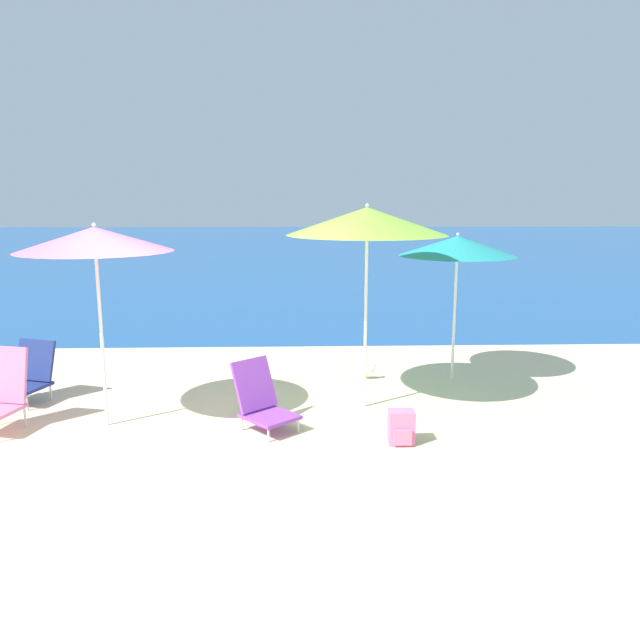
# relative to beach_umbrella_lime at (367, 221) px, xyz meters

# --- Properties ---
(ground_plane) EXTENTS (60.00, 60.00, 0.00)m
(ground_plane) POSITION_rel_beach_umbrella_lime_xyz_m (-1.67, -1.74, -2.14)
(ground_plane) COLOR beige
(sea_water) EXTENTS (60.00, 40.00, 0.01)m
(sea_water) POSITION_rel_beach_umbrella_lime_xyz_m (-1.67, 22.97, -2.14)
(sea_water) COLOR #1E5699
(sea_water) RESTS_ON ground
(beach_umbrella_lime) EXTENTS (1.80, 1.80, 2.34)m
(beach_umbrella_lime) POSITION_rel_beach_umbrella_lime_xyz_m (0.00, 0.00, 0.00)
(beach_umbrella_lime) COLOR white
(beach_umbrella_lime) RESTS_ON ground
(beach_umbrella_pink) EXTENTS (1.57, 1.57, 2.15)m
(beach_umbrella_pink) POSITION_rel_beach_umbrella_lime_xyz_m (-2.82, -0.51, -0.16)
(beach_umbrella_pink) COLOR white
(beach_umbrella_pink) RESTS_ON ground
(beach_umbrella_teal) EXTENTS (1.50, 1.50, 1.96)m
(beach_umbrella_teal) POSITION_rel_beach_umbrella_lime_xyz_m (1.28, 1.03, -0.36)
(beach_umbrella_teal) COLOR white
(beach_umbrella_teal) RESTS_ON ground
(beach_chair_purple) EXTENTS (0.76, 0.78, 0.72)m
(beach_chair_purple) POSITION_rel_beach_umbrella_lime_xyz_m (-1.16, -0.65, -1.83)
(beach_chair_purple) COLOR silver
(beach_chair_purple) RESTS_ON ground
(beach_chair_navy) EXTENTS (0.65, 0.68, 0.72)m
(beach_chair_navy) POSITION_rel_beach_umbrella_lime_xyz_m (-3.98, 0.34, -1.80)
(beach_chair_navy) COLOR silver
(beach_chair_navy) RESTS_ON ground
(beach_chair_pink) EXTENTS (0.52, 0.65, 0.86)m
(beach_chair_pink) POSITION_rel_beach_umbrella_lime_xyz_m (-3.86, -0.59, -1.73)
(beach_chair_pink) COLOR silver
(beach_chair_pink) RESTS_ON ground
(backpack_pink) EXTENTS (0.26, 0.21, 0.34)m
(backpack_pink) POSITION_rel_beach_umbrella_lime_xyz_m (0.25, -1.13, -1.97)
(backpack_pink) COLOR pink
(backpack_pink) RESTS_ON ground
(seagull) EXTENTS (0.27, 0.11, 0.23)m
(seagull) POSITION_rel_beach_umbrella_lime_xyz_m (0.13, 1.09, -2.00)
(seagull) COLOR gold
(seagull) RESTS_ON ground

